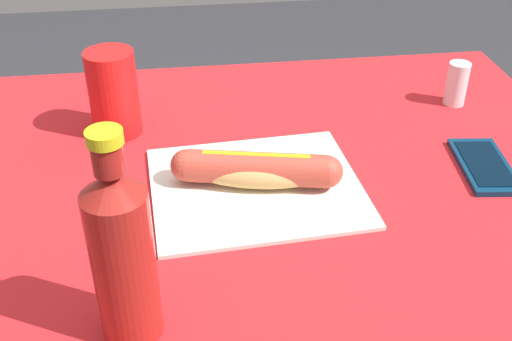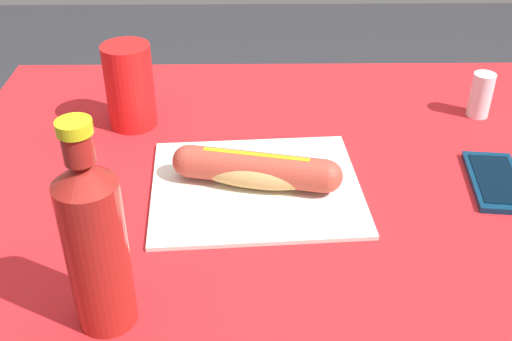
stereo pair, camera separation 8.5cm
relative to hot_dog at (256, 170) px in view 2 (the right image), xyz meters
The scene contains 7 objects.
dining_table 0.18m from the hot_dog, 169.87° to the left, with size 0.98×0.86×0.74m.
paper_wrapper 0.03m from the hot_dog, 131.63° to the right, with size 0.29×0.25×0.01m, color silver.
hot_dog is the anchor object (origin of this frame).
cell_phone 0.34m from the hot_dog, behind, with size 0.09×0.15×0.01m.
soda_bottle 0.29m from the hot_dog, 55.90° to the left, with size 0.06×0.06×0.24m.
drinking_cup 0.27m from the hot_dog, 43.45° to the right, with size 0.08×0.08×0.14m, color red.
salt_shaker 0.43m from the hot_dog, 150.64° to the right, with size 0.04×0.04×0.07m, color silver.
Camera 2 is at (0.04, 0.70, 1.24)m, focal length 43.76 mm.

